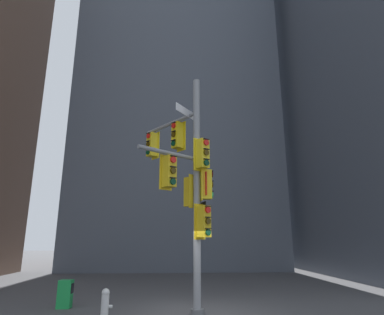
{
  "coord_description": "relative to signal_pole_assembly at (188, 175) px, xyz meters",
  "views": [
    {
      "loc": [
        -0.81,
        -10.65,
        2.24
      ],
      "look_at": [
        -0.16,
        0.07,
        5.01
      ],
      "focal_mm": 29.79,
      "sensor_mm": 36.0,
      "label": 1
    }
  ],
  "objects": [
    {
      "name": "signal_pole_assembly",
      "position": [
        0.0,
        0.0,
        0.0
      ],
      "size": [
        2.53,
        3.95,
        7.93
      ],
      "color": "gray",
      "rests_on": "ground"
    },
    {
      "name": "newspaper_box",
      "position": [
        -4.1,
        0.99,
        -3.96
      ],
      "size": [
        0.45,
        0.36,
        0.9
      ],
      "color": "#198C3F",
      "rests_on": "ground"
    },
    {
      "name": "ground",
      "position": [
        0.3,
        -0.2,
        -4.41
      ],
      "size": [
        120.0,
        120.0,
        0.0
      ],
      "primitive_type": "plane",
      "color": "#474749"
    },
    {
      "name": "building_mid_block",
      "position": [
        -0.21,
        20.72,
        22.95
      ],
      "size": [
        16.71,
        16.71,
        54.73
      ],
      "primitive_type": "cube",
      "color": "#4C5460",
      "rests_on": "ground"
    },
    {
      "name": "fire_hydrant",
      "position": [
        -2.4,
        -0.85,
        -3.96
      ],
      "size": [
        0.33,
        0.23,
        0.87
      ],
      "color": "silver",
      "rests_on": "ground"
    }
  ]
}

